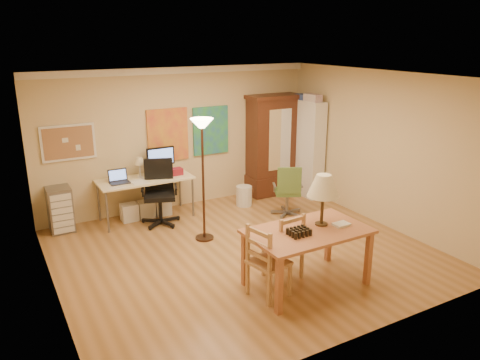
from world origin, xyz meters
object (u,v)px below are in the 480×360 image
armoire (273,151)px  office_chair_green (287,202)px  office_chair_black (160,207)px  bookshelf (307,149)px  computer_desk (147,193)px  dining_table (314,217)px

armoire → office_chair_green: bearing=-111.0°
office_chair_black → bookshelf: size_ratio=0.58×
computer_desk → office_chair_green: size_ratio=1.72×
office_chair_black → office_chair_green: size_ratio=1.17×
dining_table → office_chair_black: (-1.07, 3.02, -0.65)m
armoire → dining_table: bearing=-115.0°
computer_desk → armoire: size_ratio=0.80×
dining_table → armoire: size_ratio=0.77×
office_chair_green → armoire: bearing=69.0°
bookshelf → office_chair_green: bearing=-142.1°
office_chair_black → office_chair_green: office_chair_black is taller
armoire → bookshelf: bearing=-38.0°
office_chair_black → office_chair_green: 2.35m
bookshelf → office_chair_black: bearing=-179.7°
dining_table → computer_desk: 3.63m
office_chair_black → office_chair_green: bearing=-19.8°
computer_desk → office_chair_black: (0.11, -0.38, -0.16)m
office_chair_green → bookshelf: bookshelf is taller
dining_table → office_chair_green: bearing=62.8°
armoire → computer_desk: bearing=-178.4°
bookshelf → armoire: bearing=142.0°
office_chair_black → bookshelf: bearing=0.3°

